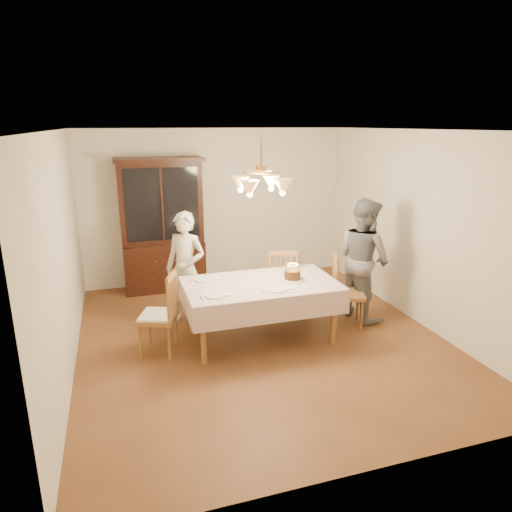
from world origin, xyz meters
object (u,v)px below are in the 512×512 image
object	(u,v)px
dining_table	(261,288)
chair_far_side	(282,285)
elderly_woman	(186,269)
birthday_cake	(292,275)
china_hutch	(162,228)

from	to	relation	value
dining_table	chair_far_side	xyz separation A→B (m)	(0.54, 0.66, -0.24)
elderly_woman	birthday_cake	size ratio (longest dim) A/B	5.22
dining_table	china_hutch	distance (m)	2.47
dining_table	china_hutch	world-z (taller)	china_hutch
china_hutch	birthday_cake	world-z (taller)	china_hutch
china_hutch	chair_far_side	bearing A→B (deg)	-46.94
china_hutch	elderly_woman	size ratio (longest dim) A/B	1.38
china_hutch	birthday_cake	xyz separation A→B (m)	(1.37, -2.26, -0.22)
china_hutch	chair_far_side	xyz separation A→B (m)	(1.49, -1.60, -0.60)
china_hutch	birthday_cake	bearing A→B (deg)	-58.76
elderly_woman	birthday_cake	bearing A→B (deg)	6.10
china_hutch	chair_far_side	world-z (taller)	china_hutch
chair_far_side	elderly_woman	world-z (taller)	elderly_woman
dining_table	birthday_cake	size ratio (longest dim) A/B	6.33
elderly_woman	china_hutch	bearing A→B (deg)	132.68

